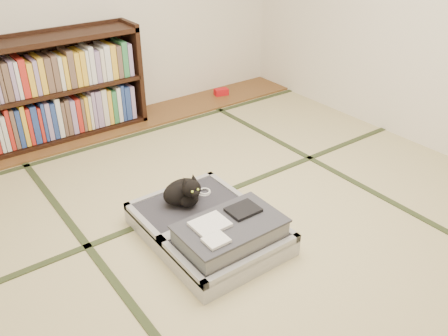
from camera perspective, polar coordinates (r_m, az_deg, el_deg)
floor at (r=3.30m, az=2.92°, el=-6.48°), size 4.50×4.50×0.00m
wood_strip at (r=4.79m, az=-12.30°, el=5.23°), size 4.00×0.50×0.02m
red_item at (r=5.37m, az=-0.34°, el=9.15°), size 0.17×0.12×0.07m
room_shell at (r=2.70m, az=3.75°, el=19.39°), size 4.50×4.50×4.50m
tatami_borders at (r=3.62m, az=-1.99°, el=-2.70°), size 4.00×4.50×0.01m
bookcase at (r=4.53m, az=-19.27°, el=8.82°), size 1.52×0.35×0.98m
suitcase at (r=3.06m, az=-1.46°, el=-7.31°), size 0.72×0.96×0.28m
cat at (r=3.18m, az=-4.79°, el=-2.90°), size 0.32×0.32×0.26m
cable_coil at (r=3.33m, az=-2.43°, el=-2.89°), size 0.10×0.10×0.02m
hanger at (r=3.33m, az=-6.76°, el=-6.06°), size 0.39×0.21×0.01m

